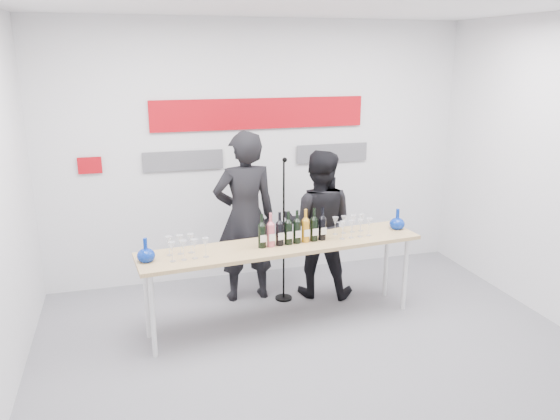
{
  "coord_description": "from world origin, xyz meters",
  "views": [
    {
      "loc": [
        -1.53,
        -4.16,
        2.6
      ],
      "look_at": [
        -0.12,
        0.72,
        1.15
      ],
      "focal_mm": 35.0,
      "sensor_mm": 36.0,
      "label": 1
    }
  ],
  "objects": [
    {
      "name": "ground",
      "position": [
        0.0,
        0.0,
        0.0
      ],
      "size": [
        5.0,
        5.0,
        0.0
      ],
      "primitive_type": "plane",
      "color": "slate",
      "rests_on": "ground"
    },
    {
      "name": "back_wall",
      "position": [
        0.0,
        2.0,
        1.5
      ],
      "size": [
        5.0,
        0.04,
        3.0
      ],
      "primitive_type": "cube",
      "color": "silver",
      "rests_on": "ground"
    },
    {
      "name": "signage",
      "position": [
        -0.06,
        1.97,
        1.81
      ],
      "size": [
        3.38,
        0.02,
        0.79
      ],
      "color": "#A80710",
      "rests_on": "back_wall"
    },
    {
      "name": "tasting_table",
      "position": [
        -0.12,
        0.62,
        0.77
      ],
      "size": [
        2.83,
        0.81,
        0.84
      ],
      "rotation": [
        0.0,
        0.0,
        0.09
      ],
      "color": "tan",
      "rests_on": "ground"
    },
    {
      "name": "wine_bottles",
      "position": [
        -0.03,
        0.61,
        1.0
      ],
      "size": [
        0.71,
        0.14,
        0.33
      ],
      "rotation": [
        0.0,
        0.0,
        0.09
      ],
      "color": "black",
      "rests_on": "tasting_table"
    },
    {
      "name": "decanter_left",
      "position": [
        -1.42,
        0.52,
        0.94
      ],
      "size": [
        0.16,
        0.16,
        0.21
      ],
      "primitive_type": null,
      "color": "navy",
      "rests_on": "tasting_table"
    },
    {
      "name": "decanter_right",
      "position": [
        1.17,
        0.75,
        0.94
      ],
      "size": [
        0.16,
        0.16,
        0.21
      ],
      "primitive_type": null,
      "color": "navy",
      "rests_on": "tasting_table"
    },
    {
      "name": "glasses_left",
      "position": [
        -1.07,
        0.53,
        0.93
      ],
      "size": [
        0.38,
        0.24,
        0.18
      ],
      "color": "silver",
      "rests_on": "tasting_table"
    },
    {
      "name": "glasses_right",
      "position": [
        0.63,
        0.69,
        0.93
      ],
      "size": [
        0.38,
        0.25,
        0.18
      ],
      "color": "silver",
      "rests_on": "tasting_table"
    },
    {
      "name": "presenter_left",
      "position": [
        -0.34,
        1.31,
        0.93
      ],
      "size": [
        0.69,
        0.46,
        1.86
      ],
      "primitive_type": "imported",
      "rotation": [
        0.0,
        0.0,
        3.17
      ],
      "color": "black",
      "rests_on": "ground"
    },
    {
      "name": "presenter_right",
      "position": [
        0.45,
        1.19,
        0.82
      ],
      "size": [
        0.98,
        0.89,
        1.63
      ],
      "primitive_type": "imported",
      "rotation": [
        0.0,
        0.0,
        2.72
      ],
      "color": "black",
      "rests_on": "ground"
    },
    {
      "name": "mic_stand",
      "position": [
        0.04,
        1.14,
        0.48
      ],
      "size": [
        0.19,
        0.19,
        1.59
      ],
      "rotation": [
        0.0,
        0.0,
        0.39
      ],
      "color": "black",
      "rests_on": "ground"
    }
  ]
}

